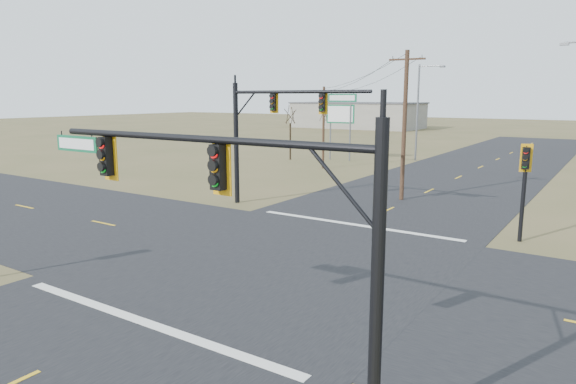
# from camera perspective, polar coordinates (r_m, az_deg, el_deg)

# --- Properties ---
(ground) EXTENTS (320.00, 320.00, 0.00)m
(ground) POSITION_cam_1_polar(r_m,az_deg,el_deg) (22.50, -0.96, -7.63)
(ground) COLOR brown
(ground) RESTS_ON ground
(road_ew) EXTENTS (160.00, 14.00, 0.02)m
(road_ew) POSITION_cam_1_polar(r_m,az_deg,el_deg) (22.50, -0.96, -7.61)
(road_ew) COLOR black
(road_ew) RESTS_ON ground
(road_ns) EXTENTS (14.00, 160.00, 0.02)m
(road_ns) POSITION_cam_1_polar(r_m,az_deg,el_deg) (22.50, -0.96, -7.61)
(road_ns) COLOR black
(road_ns) RESTS_ON ground
(stop_bar_near) EXTENTS (12.00, 0.40, 0.01)m
(stop_bar_near) POSITION_cam_1_polar(r_m,az_deg,el_deg) (17.26, -15.62, -13.76)
(stop_bar_near) COLOR silver
(stop_bar_near) RESTS_ON road_ns
(stop_bar_far) EXTENTS (12.00, 0.40, 0.01)m
(stop_bar_far) POSITION_cam_1_polar(r_m,az_deg,el_deg) (28.75, 7.54, -3.62)
(stop_bar_far) COLOR silver
(stop_bar_far) RESTS_ON road_ns
(mast_arm_near) EXTENTS (10.33, 0.42, 6.65)m
(mast_arm_near) POSITION_cam_1_polar(r_m,az_deg,el_deg) (11.89, -7.14, -0.01)
(mast_arm_near) COLOR black
(mast_arm_near) RESTS_ON ground
(mast_arm_far) EXTENTS (9.76, 0.50, 7.91)m
(mast_arm_far) POSITION_cam_1_polar(r_m,az_deg,el_deg) (32.38, -1.94, 8.13)
(mast_arm_far) COLOR black
(mast_arm_far) RESTS_ON ground
(pedestal_signal_ne) EXTENTS (0.66, 0.58, 4.84)m
(pedestal_signal_ne) POSITION_cam_1_polar(r_m,az_deg,el_deg) (27.07, 24.82, 2.03)
(pedestal_signal_ne) COLOR black
(pedestal_signal_ne) RESTS_ON ground
(utility_pole_near) EXTENTS (2.46, 0.29, 10.05)m
(utility_pole_near) POSITION_cam_1_polar(r_m,az_deg,el_deg) (35.71, 12.81, 7.37)
(utility_pole_near) COLOR #462F1E
(utility_pole_near) RESTS_ON ground
(utility_pole_far) EXTENTS (1.88, 0.76, 7.99)m
(utility_pole_far) POSITION_cam_1_polar(r_m,az_deg,el_deg) (50.85, 3.96, 7.34)
(utility_pole_far) COLOR #462F1E
(utility_pole_far) RESTS_ON ground
(highway_sign) EXTENTS (3.28, 0.35, 6.16)m
(highway_sign) POSITION_cam_1_polar(r_m,az_deg,el_deg) (57.72, 5.83, 7.84)
(highway_sign) COLOR slate
(highway_sign) RESTS_ON ground
(streetlight_c) EXTENTS (2.93, 0.45, 10.46)m
(streetlight_c) POSITION_cam_1_polar(r_m,az_deg,el_deg) (58.76, 14.41, 9.10)
(streetlight_c) COLOR slate
(streetlight_c) RESTS_ON ground
(bare_tree_a) EXTENTS (3.38, 3.38, 6.41)m
(bare_tree_a) POSITION_cam_1_polar(r_m,az_deg,el_deg) (57.97, 0.26, 8.62)
(bare_tree_a) COLOR black
(bare_tree_a) RESTS_ON ground
(bare_tree_b) EXTENTS (2.74, 2.74, 5.80)m
(bare_tree_b) POSITION_cam_1_polar(r_m,az_deg,el_deg) (71.69, 4.03, 8.61)
(bare_tree_b) COLOR black
(bare_tree_b) RESTS_ON ground
(warehouse_left) EXTENTS (28.00, 14.00, 5.50)m
(warehouse_left) POSITION_cam_1_polar(r_m,az_deg,el_deg) (119.65, 7.73, 8.40)
(warehouse_left) COLOR gray
(warehouse_left) RESTS_ON ground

